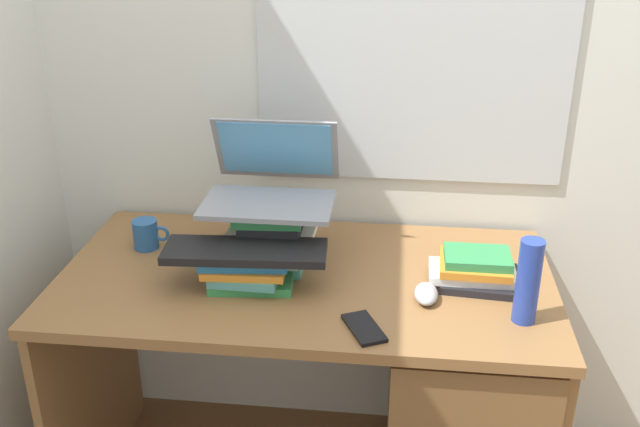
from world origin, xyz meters
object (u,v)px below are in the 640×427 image
object	(u,v)px
computer_mouse	(426,294)
mug	(146,234)
water_bottle	(528,282)
cell_phone	(364,328)
desk	(423,393)
keyboard	(245,251)
book_stack_keyboard_riser	(247,269)
laptop	(271,181)
book_stack_side	(476,270)
book_stack_tall	(270,238)

from	to	relation	value
computer_mouse	mug	world-z (taller)	mug
water_bottle	cell_phone	bearing A→B (deg)	-167.38
desk	keyboard	xyz separation A→B (m)	(-0.48, -0.05, 0.45)
book_stack_keyboard_riser	cell_phone	xyz separation A→B (m)	(0.32, -0.18, -0.04)
mug	cell_phone	world-z (taller)	mug
laptop	keyboard	xyz separation A→B (m)	(-0.04, -0.20, -0.12)
computer_mouse	mug	xyz separation A→B (m)	(-0.80, 0.21, 0.03)
computer_mouse	water_bottle	bearing A→B (deg)	-16.82
book_stack_side	computer_mouse	distance (m)	0.17
cell_phone	book_stack_tall	bearing A→B (deg)	106.89
desk	cell_phone	world-z (taller)	cell_phone
laptop	mug	bearing A→B (deg)	-178.88
book_stack_tall	mug	size ratio (longest dim) A/B	2.24
laptop	computer_mouse	world-z (taller)	laptop
water_bottle	mug	bearing A→B (deg)	164.99
desk	mug	world-z (taller)	mug
laptop	water_bottle	world-z (taller)	laptop
computer_mouse	book_stack_tall	bearing A→B (deg)	161.15
book_stack_keyboard_riser	book_stack_side	distance (m)	0.60
desk	mug	bearing A→B (deg)	170.58
desk	water_bottle	bearing A→B (deg)	-33.04
water_bottle	laptop	bearing A→B (deg)	156.77
book_stack_keyboard_riser	book_stack_side	bearing A→B (deg)	7.58
laptop	desk	bearing A→B (deg)	-17.79
desk	mug	xyz separation A→B (m)	(-0.82, 0.14, 0.39)
mug	water_bottle	world-z (taller)	water_bottle
book_stack_tall	book_stack_keyboard_riser	distance (m)	0.13
keyboard	desk	bearing A→B (deg)	2.87
book_stack_tall	cell_phone	world-z (taller)	book_stack_tall
desk	book_stack_keyboard_riser	size ratio (longest dim) A/B	5.35
book_stack_side	computer_mouse	size ratio (longest dim) A/B	2.33
book_stack_tall	book_stack_keyboard_riser	xyz separation A→B (m)	(-0.04, -0.12, -0.04)
desk	water_bottle	xyz separation A→B (m)	(0.22, -0.14, 0.46)
book_stack_side	water_bottle	xyz separation A→B (m)	(0.10, -0.17, 0.07)
laptop	mug	distance (m)	0.41
computer_mouse	cell_phone	world-z (taller)	computer_mouse
laptop	keyboard	size ratio (longest dim) A/B	0.84
book_stack_tall	computer_mouse	bearing A→B (deg)	-18.85
book_stack_tall	desk	bearing A→B (deg)	-9.52
computer_mouse	laptop	bearing A→B (deg)	153.53
book_stack_side	keyboard	xyz separation A→B (m)	(-0.60, -0.09, 0.06)
book_stack_tall	book_stack_keyboard_riser	size ratio (longest dim) A/B	0.97
water_bottle	cell_phone	world-z (taller)	water_bottle
computer_mouse	mug	bearing A→B (deg)	165.53
keyboard	water_bottle	distance (m)	0.71
mug	cell_phone	distance (m)	0.75
computer_mouse	book_stack_side	bearing A→B (deg)	38.25
book_stack_keyboard_riser	water_bottle	size ratio (longest dim) A/B	1.16
book_stack_side	water_bottle	world-z (taller)	water_bottle
book_stack_side	mug	bearing A→B (deg)	173.71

